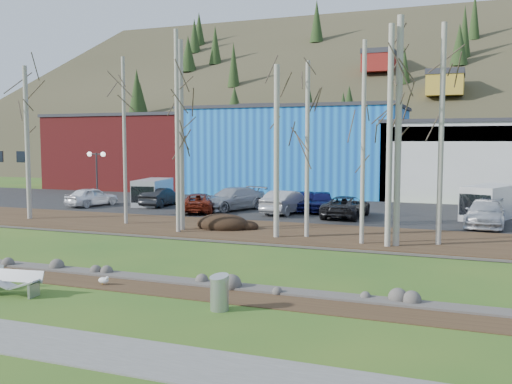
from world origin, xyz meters
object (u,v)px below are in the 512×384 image
at_px(litter_bin, 219,294).
at_px(car_4, 322,201).
at_px(car_2, 199,203).
at_px(car_7, 485,213).
at_px(seagull, 104,280).
at_px(car_0, 92,197).
at_px(van_grey, 152,192).
at_px(van_white, 489,202).
at_px(car_5, 286,202).
at_px(car_1, 161,197).
at_px(bench_damaged, 15,283).
at_px(street_lamp, 97,163).
at_px(car_3, 232,199).
at_px(car_6, 346,207).
at_px(car_8, 306,201).

xyz_separation_m(litter_bin, car_4, (-2.89, 23.19, 0.37)).
xyz_separation_m(car_2, car_7, (18.29, 0.00, 0.09)).
relative_size(seagull, car_0, 0.11).
bearing_deg(seagull, car_7, 60.15).
distance_m(car_0, car_7, 27.55).
height_order(car_7, van_grey, van_grey).
distance_m(litter_bin, van_white, 24.51).
bearing_deg(car_4, car_5, -152.43).
height_order(car_1, van_grey, van_grey).
bearing_deg(car_0, car_4, -157.44).
relative_size(car_4, van_white, 0.80).
bearing_deg(car_4, van_grey, 167.24).
bearing_deg(van_white, litter_bin, -86.89).
bearing_deg(car_7, van_white, 89.15).
relative_size(bench_damaged, car_4, 0.44).
xyz_separation_m(street_lamp, van_white, (27.68, 2.31, -2.15)).
relative_size(car_1, car_3, 0.77).
distance_m(car_4, car_6, 3.21).
height_order(car_3, car_7, car_3).
bearing_deg(car_7, car_8, 167.51).
xyz_separation_m(car_0, car_4, (17.07, 2.82, 0.01)).
bearing_deg(car_4, litter_bin, -98.16).
height_order(seagull, car_4, car_4).
bearing_deg(car_3, van_white, 27.19).
relative_size(litter_bin, car_0, 0.23).
xyz_separation_m(car_4, car_7, (10.48, -3.28, 0.03)).
height_order(car_1, car_2, car_1).
bearing_deg(van_white, car_6, -142.79).
bearing_deg(car_8, car_7, -31.04).
bearing_deg(car_1, seagull, 112.61).
height_order(street_lamp, car_2, street_lamp).
bearing_deg(seagull, litter_bin, -9.45).
relative_size(car_3, car_6, 1.11).
height_order(seagull, car_1, car_1).
relative_size(litter_bin, car_4, 0.23).
height_order(street_lamp, van_white, street_lamp).
bearing_deg(car_2, car_1, -46.41).
height_order(car_5, van_white, van_white).
distance_m(seagull, van_grey, 24.15).
distance_m(street_lamp, car_2, 9.55).
xyz_separation_m(street_lamp, van_grey, (3.77, 1.71, -2.23)).
bearing_deg(bench_damaged, car_2, 92.29).
xyz_separation_m(seagull, car_0, (-14.98, 19.18, 0.66)).
relative_size(litter_bin, van_grey, 0.20).
distance_m(street_lamp, van_white, 27.86).
height_order(car_8, van_grey, van_grey).
height_order(street_lamp, car_6, street_lamp).
distance_m(car_3, car_5, 4.23).
distance_m(bench_damaged, van_white, 28.27).
relative_size(car_4, car_8, 1.00).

